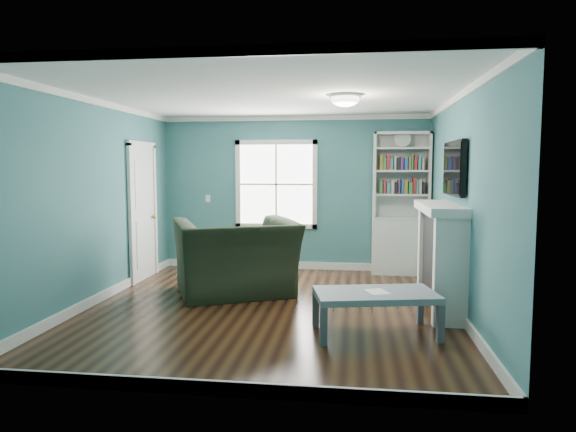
# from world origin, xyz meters

# --- Properties ---
(floor) EXTENTS (5.00, 5.00, 0.00)m
(floor) POSITION_xyz_m (0.00, 0.00, 0.00)
(floor) COLOR black
(floor) RESTS_ON ground
(room_walls) EXTENTS (5.00, 5.00, 5.00)m
(room_walls) POSITION_xyz_m (0.00, 0.00, 1.58)
(room_walls) COLOR #326A72
(room_walls) RESTS_ON ground
(trim) EXTENTS (4.50, 5.00, 2.60)m
(trim) POSITION_xyz_m (0.00, 0.00, 1.24)
(trim) COLOR white
(trim) RESTS_ON ground
(window) EXTENTS (1.40, 0.06, 1.50)m
(window) POSITION_xyz_m (-0.30, 2.49, 1.45)
(window) COLOR white
(window) RESTS_ON room_walls
(bookshelf) EXTENTS (0.90, 0.35, 2.31)m
(bookshelf) POSITION_xyz_m (1.77, 2.30, 0.92)
(bookshelf) COLOR silver
(bookshelf) RESTS_ON ground
(fireplace) EXTENTS (0.44, 1.58, 1.30)m
(fireplace) POSITION_xyz_m (2.08, 0.20, 0.64)
(fireplace) COLOR black
(fireplace) RESTS_ON ground
(tv) EXTENTS (0.06, 1.10, 0.65)m
(tv) POSITION_xyz_m (2.20, 0.20, 1.72)
(tv) COLOR black
(tv) RESTS_ON fireplace
(door) EXTENTS (0.12, 0.98, 2.17)m
(door) POSITION_xyz_m (-2.22, 1.40, 1.07)
(door) COLOR silver
(door) RESTS_ON ground
(ceiling_fixture) EXTENTS (0.38, 0.38, 0.15)m
(ceiling_fixture) POSITION_xyz_m (0.90, 0.10, 2.55)
(ceiling_fixture) COLOR white
(ceiling_fixture) RESTS_ON room_walls
(light_switch) EXTENTS (0.08, 0.01, 0.12)m
(light_switch) POSITION_xyz_m (-1.50, 2.48, 1.20)
(light_switch) COLOR white
(light_switch) RESTS_ON room_walls
(recliner) EXTENTS (1.85, 1.58, 1.37)m
(recliner) POSITION_xyz_m (-0.58, 0.63, 0.68)
(recliner) COLOR black
(recliner) RESTS_ON ground
(coffee_table) EXTENTS (1.35, 0.91, 0.45)m
(coffee_table) POSITION_xyz_m (1.25, -0.85, 0.39)
(coffee_table) COLOR #454B53
(coffee_table) RESTS_ON ground
(paper_sheet) EXTENTS (0.28, 0.31, 0.00)m
(paper_sheet) POSITION_xyz_m (1.27, -0.85, 0.45)
(paper_sheet) COLOR white
(paper_sheet) RESTS_ON coffee_table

